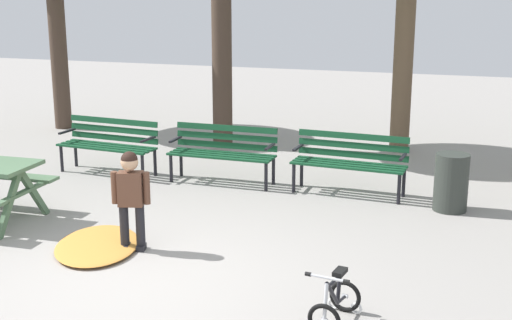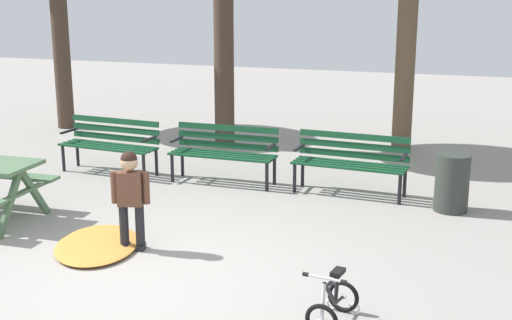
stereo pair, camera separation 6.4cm
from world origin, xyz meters
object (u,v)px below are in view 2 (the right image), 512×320
at_px(park_bench_right, 351,159).
at_px(park_bench_far_left, 111,141).
at_px(trash_bin, 452,183).
at_px(park_bench_left, 225,149).
at_px(kids_bicycle, 333,303).
at_px(child_standing, 130,192).

bearing_deg(park_bench_right, park_bench_far_left, -178.70).
bearing_deg(trash_bin, park_bench_right, 166.33).
height_order(park_bench_far_left, park_bench_left, same).
relative_size(park_bench_left, kids_bicycle, 2.68).
distance_m(park_bench_left, child_standing, 2.89).
bearing_deg(kids_bicycle, park_bench_right, 99.19).
bearing_deg(park_bench_left, kids_bicycle, -56.86).
distance_m(park_bench_far_left, park_bench_left, 1.89).
relative_size(park_bench_right, trash_bin, 2.13).
bearing_deg(kids_bicycle, park_bench_left, 123.14).
distance_m(park_bench_far_left, child_standing, 3.42).
height_order(park_bench_left, kids_bicycle, park_bench_left).
bearing_deg(park_bench_far_left, child_standing, -55.91).
xyz_separation_m(park_bench_left, child_standing, (0.02, -2.89, 0.16)).
bearing_deg(park_bench_far_left, kids_bicycle, -40.83).
distance_m(park_bench_left, kids_bicycle, 4.66).
xyz_separation_m(park_bench_right, trash_bin, (1.41, -0.34, -0.13)).
relative_size(park_bench_far_left, kids_bicycle, 2.73).
bearing_deg(park_bench_far_left, park_bench_right, 1.30).
bearing_deg(park_bench_far_left, trash_bin, -2.81).
bearing_deg(park_bench_right, child_standing, -122.84).
bearing_deg(child_standing, kids_bicycle, -21.67).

